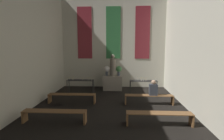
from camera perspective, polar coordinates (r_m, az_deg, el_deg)
wall_back at (r=11.32m, az=0.46°, el=9.23°), size 6.79×0.16×5.79m
wall_right at (r=6.01m, az=31.65°, el=9.39°), size 0.12×12.16×5.79m
altar at (r=10.58m, az=0.22°, el=-4.20°), size 1.13×0.58×0.88m
statue at (r=10.42m, az=0.23°, el=1.31°), size 0.35×0.35×1.28m
flower_vase_left at (r=10.47m, az=-1.74°, el=0.20°), size 0.35×0.35×0.59m
flower_vase_right at (r=10.44m, az=2.20°, el=0.17°), size 0.35×0.35×0.59m
candle_rack_left at (r=9.56m, az=-10.27°, el=-3.89°), size 1.43×0.42×1.01m
candle_rack_right at (r=9.38m, az=10.16°, el=-4.09°), size 1.43×0.42×1.03m
pew_third_left at (r=6.46m, az=-18.29°, el=-13.40°), size 2.17×0.36×0.43m
pew_third_right at (r=6.18m, az=15.14°, el=-14.24°), size 2.17×0.36×0.43m
pew_back_left at (r=8.39m, az=-12.95°, el=-8.34°), size 2.17×0.36×0.43m
pew_back_right at (r=8.18m, az=11.96°, el=-8.73°), size 2.17×0.36×0.43m
person_seated at (r=8.11m, az=13.33°, el=-5.92°), size 0.36×0.24×0.70m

